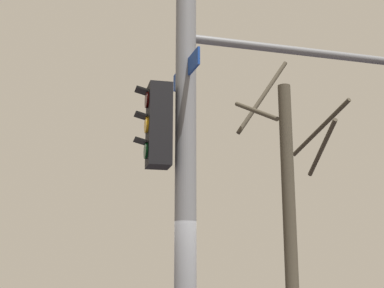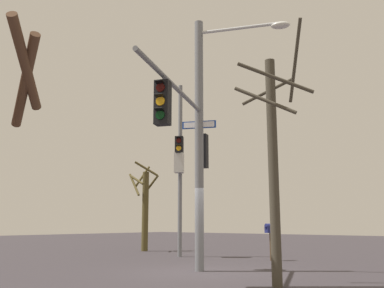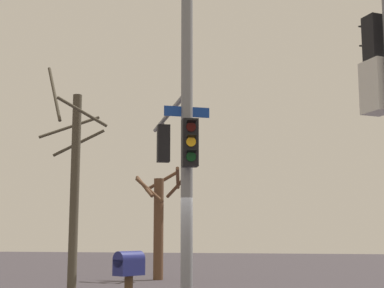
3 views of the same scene
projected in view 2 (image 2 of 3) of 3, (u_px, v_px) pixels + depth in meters
The scene contains 6 objects.
ground_plane at pixel (200, 272), 12.56m from camera, with size 80.00×80.00×0.00m, color #352F33.
main_signal_pole_assembly at pixel (199, 126), 13.07m from camera, with size 6.14×3.29×8.06m.
secondary_pole_assembly at pixel (180, 162), 18.92m from camera, with size 0.68×0.59×7.68m.
mailbox at pixel (271, 231), 16.68m from camera, with size 0.50×0.43×1.41m.
bare_tree_behind_pole at pixel (145, 205), 22.41m from camera, with size 1.50×1.79×4.59m.
bare_tree_across_street at pixel (274, 156), 10.21m from camera, with size 2.20×2.19×6.29m.
Camera 2 is at (-10.14, -8.19, 1.44)m, focal length 40.00 mm.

